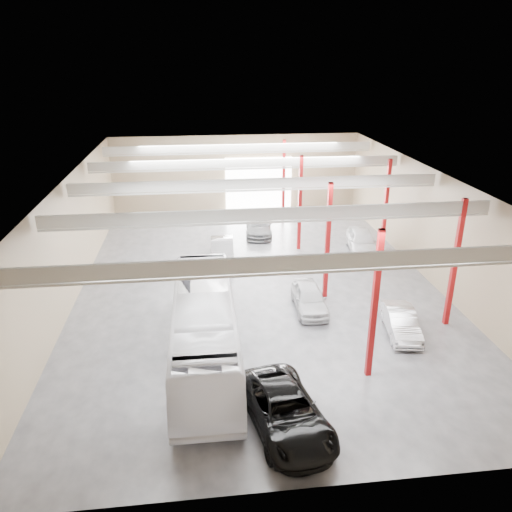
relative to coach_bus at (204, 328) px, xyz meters
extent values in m
cube|color=#444449|center=(3.50, 7.83, -1.69)|extent=(22.00, 32.00, 0.01)
cube|color=beige|center=(3.50, 7.83, 5.31)|extent=(22.00, 32.00, 0.12)
cube|color=#766449|center=(3.50, 23.83, 1.81)|extent=(22.00, 0.12, 7.00)
cube|color=#766449|center=(3.50, -8.17, 1.81)|extent=(22.00, 0.12, 7.00)
cube|color=#766449|center=(-7.50, 7.83, 1.81)|extent=(0.12, 32.00, 7.00)
cube|color=#766449|center=(14.50, 7.83, 1.81)|extent=(0.12, 32.00, 7.00)
cube|color=white|center=(5.50, 23.68, 0.81)|extent=(6.00, 0.20, 5.00)
cube|color=maroon|center=(7.30, -2.17, 1.81)|extent=(0.25, 0.25, 7.00)
cube|color=maroon|center=(7.30, 5.83, 1.81)|extent=(0.25, 0.25, 7.00)
cube|color=maroon|center=(7.30, 13.83, 1.81)|extent=(0.25, 0.25, 7.00)
cube|color=maroon|center=(7.30, 20.83, 1.81)|extent=(0.25, 0.25, 7.00)
cube|color=maroon|center=(13.00, 1.83, 1.81)|extent=(0.25, 0.25, 7.00)
cube|color=maroon|center=(13.00, 11.83, 1.81)|extent=(0.25, 0.25, 7.00)
cube|color=beige|center=(3.50, -4.17, 4.86)|extent=(21.60, 0.15, 0.60)
cube|color=beige|center=(3.50, -4.17, 4.46)|extent=(21.60, 0.10, 0.10)
cube|color=beige|center=(3.50, 1.83, 4.86)|extent=(21.60, 0.15, 0.60)
cube|color=beige|center=(3.50, 1.83, 4.46)|extent=(21.60, 0.10, 0.10)
cube|color=beige|center=(3.50, 7.83, 4.86)|extent=(21.60, 0.15, 0.60)
cube|color=beige|center=(3.50, 7.83, 4.46)|extent=(21.60, 0.10, 0.10)
cube|color=beige|center=(3.50, 13.83, 4.86)|extent=(21.60, 0.15, 0.60)
cube|color=beige|center=(3.50, 13.83, 4.46)|extent=(21.60, 0.10, 0.10)
cube|color=beige|center=(3.50, 19.83, 4.86)|extent=(21.60, 0.15, 0.60)
cube|color=beige|center=(3.50, 19.83, 4.46)|extent=(21.60, 0.10, 0.10)
imported|color=white|center=(0.00, 0.00, 0.00)|extent=(2.95, 12.18, 3.39)
imported|color=black|center=(2.95, -5.17, -0.91)|extent=(3.60, 6.02, 1.56)
imported|color=silver|center=(6.00, 4.29, -0.97)|extent=(1.84, 4.27, 1.44)
imported|color=#A4A3A8|center=(1.50, 12.33, -0.95)|extent=(1.73, 4.55, 1.48)
imported|color=slate|center=(4.76, 17.53, -0.96)|extent=(2.58, 5.23, 1.46)
imported|color=#B0AFB4|center=(10.13, 1.12, -1.02)|extent=(2.02, 4.24, 1.34)
imported|color=silver|center=(11.80, 12.71, -0.88)|extent=(2.61, 5.01, 1.63)
camera|label=1|loc=(-0.03, -20.49, 11.85)|focal=35.00mm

